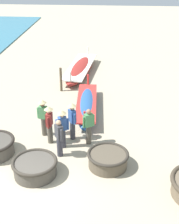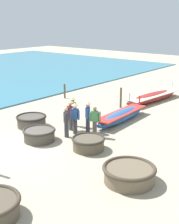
% 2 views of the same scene
% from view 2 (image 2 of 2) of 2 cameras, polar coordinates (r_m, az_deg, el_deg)
% --- Properties ---
extents(ground_plane, '(80.00, 80.00, 0.00)m').
position_cam_2_polar(ground_plane, '(15.22, -12.81, -5.96)').
color(ground_plane, tan).
extents(coracle_weathered, '(1.54, 1.54, 0.59)m').
position_cam_2_polar(coracle_weathered, '(14.26, -0.21, -5.70)').
color(coracle_weathered, brown).
rests_on(coracle_weathered, ground).
extents(coracle_far_right, '(1.99, 1.99, 0.63)m').
position_cam_2_polar(coracle_far_right, '(11.67, 7.25, -11.08)').
color(coracle_far_right, brown).
rests_on(coracle_far_right, ground).
extents(coracle_tilted, '(1.68, 1.68, 0.64)m').
position_cam_2_polar(coracle_tilted, '(17.53, -10.57, -1.57)').
color(coracle_tilted, '#4C473F').
rests_on(coracle_tilted, ground).
extents(coracle_center, '(1.62, 1.62, 0.60)m').
position_cam_2_polar(coracle_center, '(15.47, -9.18, -4.06)').
color(coracle_center, '#4C473F').
rests_on(coracle_center, ground).
extents(long_boat_blue_hull, '(1.16, 4.81, 1.10)m').
position_cam_2_polar(long_boat_blue_hull, '(18.25, 5.81, -0.71)').
color(long_boat_blue_hull, '#285693').
rests_on(long_boat_blue_hull, ground).
extents(long_boat_red_hull, '(1.86, 5.90, 1.04)m').
position_cam_2_polar(long_boat_red_hull, '(23.13, 11.40, 2.75)').
color(long_boat_red_hull, maroon).
rests_on(long_boat_red_hull, ground).
extents(fisherman_standing_right, '(0.52, 0.36, 1.67)m').
position_cam_2_polar(fisherman_standing_right, '(15.99, -2.67, -0.78)').
color(fisherman_standing_right, '#383842').
rests_on(fisherman_standing_right, ground).
extents(fisherman_by_coracle, '(0.47, 0.36, 1.57)m').
position_cam_2_polar(fisherman_by_coracle, '(15.66, 0.96, -1.61)').
color(fisherman_by_coracle, '#4C473D').
rests_on(fisherman_by_coracle, ground).
extents(fisherman_hauling, '(0.36, 0.53, 1.67)m').
position_cam_2_polar(fisherman_hauling, '(16.56, -3.49, -0.17)').
color(fisherman_hauling, '#4C473D').
rests_on(fisherman_hauling, ground).
extents(fisherman_standing_left, '(0.37, 0.46, 1.67)m').
position_cam_2_polar(fisherman_standing_left, '(16.26, -0.32, -0.45)').
color(fisherman_standing_left, '#383842').
rests_on(fisherman_standing_left, ground).
extents(fisherman_crouching, '(0.37, 0.46, 1.57)m').
position_cam_2_polar(fisherman_crouching, '(15.62, -4.26, -1.70)').
color(fisherman_crouching, '#383842').
rests_on(fisherman_crouching, ground).
extents(fisherman_with_hat, '(0.53, 0.36, 1.67)m').
position_cam_2_polar(fisherman_with_hat, '(17.22, -3.09, 0.50)').
color(fisherman_with_hat, '#4C473D').
rests_on(fisherman_with_hat, ground).
extents(mooring_post_shoreline, '(0.14, 0.14, 1.09)m').
position_cam_2_polar(mooring_post_shoreline, '(23.48, -4.57, 3.83)').
color(mooring_post_shoreline, brown).
rests_on(mooring_post_shoreline, ground).
extents(mooring_post_inland, '(0.14, 0.14, 1.37)m').
position_cam_2_polar(mooring_post_inland, '(20.95, 5.74, 2.62)').
color(mooring_post_inland, brown).
rests_on(mooring_post_inland, ground).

